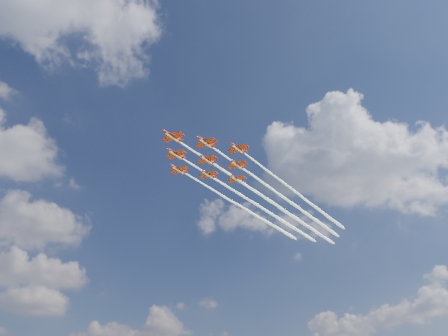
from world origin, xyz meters
The scene contains 9 objects.
jet_lead centered at (27.15, 16.77, 83.95)m, with size 109.36×46.43×2.31m.
jet_row2_port centered at (38.71, 13.96, 83.95)m, with size 109.36×46.43×2.31m.
jet_row2_starb centered at (33.57, 26.78, 83.95)m, with size 109.36×46.43×2.31m.
jet_row3_port centered at (50.27, 11.15, 83.95)m, with size 109.36×46.43×2.31m.
jet_row3_centre centered at (45.14, 23.98, 83.95)m, with size 109.36×46.43×2.31m.
jet_row3_starb centered at (40.00, 36.80, 83.95)m, with size 109.36×46.43×2.31m.
jet_row4_port centered at (56.70, 21.17, 83.95)m, with size 109.36×46.43×2.31m.
jet_row4_starb centered at (51.56, 33.99, 83.95)m, with size 109.36×46.43×2.31m.
jet_tail centered at (63.13, 31.18, 83.95)m, with size 109.36×46.43×2.31m.
Camera 1 is at (-77.43, -118.47, 4.00)m, focal length 35.00 mm.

